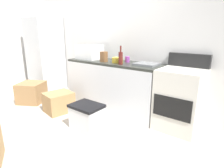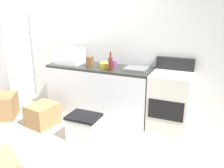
% 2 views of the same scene
% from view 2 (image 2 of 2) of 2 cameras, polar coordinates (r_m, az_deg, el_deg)
% --- Properties ---
extents(ground_plane, '(6.00, 6.00, 0.00)m').
position_cam_2_polar(ground_plane, '(3.71, -15.49, -13.33)').
color(ground_plane, '#B2A899').
extents(wall_back, '(5.00, 0.10, 2.60)m').
position_cam_2_polar(wall_back, '(4.52, -4.50, 10.45)').
color(wall_back, silver).
rests_on(wall_back, ground_plane).
extents(kitchen_counter, '(1.80, 0.60, 0.90)m').
position_cam_2_polar(kitchen_counter, '(4.28, -2.84, -1.67)').
color(kitchen_counter, silver).
rests_on(kitchen_counter, ground_plane).
extents(refrigerator, '(0.68, 0.66, 1.73)m').
position_cam_2_polar(refrigerator, '(5.34, -23.45, 5.46)').
color(refrigerator, silver).
rests_on(refrigerator, ground_plane).
extents(stove_oven, '(0.60, 0.61, 1.10)m').
position_cam_2_polar(stove_oven, '(3.93, 13.42, -3.74)').
color(stove_oven, silver).
rests_on(stove_oven, ground_plane).
extents(microwave, '(0.46, 0.34, 0.27)m').
position_cam_2_polar(microwave, '(4.39, -9.98, 6.51)').
color(microwave, white).
rests_on(microwave, kitchen_counter).
extents(sink_basin, '(0.36, 0.32, 0.03)m').
position_cam_2_polar(sink_basin, '(3.94, 5.69, 3.61)').
color(sink_basin, slate).
rests_on(sink_basin, kitchen_counter).
extents(wine_bottle, '(0.07, 0.07, 0.30)m').
position_cam_2_polar(wine_bottle, '(3.85, -0.37, 4.79)').
color(wine_bottle, '#591E19').
rests_on(wine_bottle, kitchen_counter).
extents(coffee_mug, '(0.08, 0.08, 0.10)m').
position_cam_2_polar(coffee_mug, '(4.12, 0.56, 4.83)').
color(coffee_mug, purple).
rests_on(coffee_mug, kitchen_counter).
extents(knife_block, '(0.10, 0.10, 0.18)m').
position_cam_2_polar(knife_block, '(4.07, -5.23, 5.16)').
color(knife_block, brown).
rests_on(knife_block, kitchen_counter).
extents(mixing_bowl, '(0.19, 0.19, 0.09)m').
position_cam_2_polar(mixing_bowl, '(4.02, -1.60, 4.42)').
color(mixing_bowl, gold).
rests_on(mixing_bowl, kitchen_counter).
extents(cardboard_box_large, '(0.48, 0.53, 0.36)m').
position_cam_2_polar(cardboard_box_large, '(4.17, -16.00, -6.94)').
color(cardboard_box_large, '#A37A4C').
rests_on(cardboard_box_large, ground_plane).
extents(cardboard_box_medium, '(0.64, 0.65, 0.41)m').
position_cam_2_polar(cardboard_box_medium, '(4.69, -24.47, -4.73)').
color(cardboard_box_medium, olive).
rests_on(cardboard_box_medium, ground_plane).
extents(storage_bin, '(0.46, 0.36, 0.38)m').
position_cam_2_polar(storage_bin, '(3.63, -6.58, -10.01)').
color(storage_bin, silver).
rests_on(storage_bin, ground_plane).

